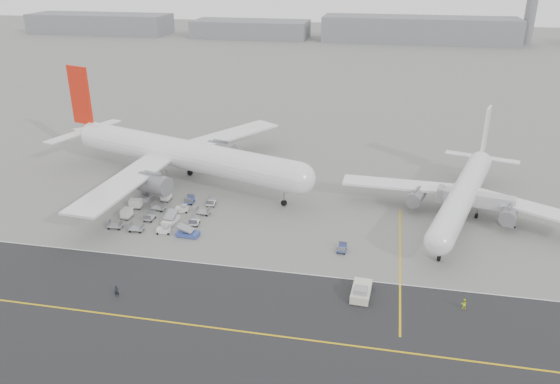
% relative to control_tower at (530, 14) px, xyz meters
% --- Properties ---
extents(ground, '(700.00, 700.00, 0.00)m').
position_rel_control_tower_xyz_m(ground, '(-100.00, -265.00, -16.25)').
color(ground, gray).
rests_on(ground, ground).
extents(taxiway, '(220.00, 59.00, 0.03)m').
position_rel_control_tower_xyz_m(taxiway, '(-94.98, -282.98, -16.24)').
color(taxiway, '#29292C').
rests_on(taxiway, ground).
extents(horizon_buildings, '(520.00, 28.00, 28.00)m').
position_rel_control_tower_xyz_m(horizon_buildings, '(-70.00, -5.00, -16.25)').
color(horizon_buildings, slate).
rests_on(horizon_buildings, ground).
extents(control_tower, '(7.00, 7.00, 31.25)m').
position_rel_control_tower_xyz_m(control_tower, '(0.00, 0.00, 0.00)').
color(control_tower, slate).
rests_on(control_tower, ground).
extents(airliner_a, '(64.11, 62.87, 22.89)m').
position_rel_control_tower_xyz_m(airliner_a, '(-117.94, -234.43, -9.67)').
color(airliner_a, white).
rests_on(airliner_a, ground).
extents(airliner_b, '(46.00, 46.99, 16.63)m').
position_rel_control_tower_xyz_m(airliner_b, '(-58.47, -240.23, -11.45)').
color(airliner_b, white).
rests_on(airliner_b, ground).
extents(pushback_tug, '(3.00, 7.38, 2.10)m').
position_rel_control_tower_xyz_m(pushback_tug, '(-75.68, -271.55, -15.39)').
color(pushback_tug, beige).
rests_on(pushback_tug, ground).
extents(jet_bridge, '(14.91, 5.44, 5.56)m').
position_rel_control_tower_xyz_m(jet_bridge, '(-56.19, -241.45, -12.38)').
color(jet_bridge, gray).
rests_on(jet_bridge, ground).
extents(gse_cluster, '(22.42, 21.66, 1.97)m').
position_rel_control_tower_xyz_m(gse_cluster, '(-114.48, -251.87, -16.25)').
color(gse_cluster, '#95969B').
rests_on(gse_cluster, ground).
extents(stray_dolly, '(1.58, 2.43, 1.44)m').
position_rel_control_tower_xyz_m(stray_dolly, '(-79.73, -258.85, -16.25)').
color(stray_dolly, silver).
rests_on(stray_dolly, ground).
extents(ground_crew_a, '(0.80, 0.65, 1.90)m').
position_rel_control_tower_xyz_m(ground_crew_a, '(-110.87, -278.78, -15.30)').
color(ground_crew_a, black).
rests_on(ground_crew_a, ground).
extents(ground_crew_b, '(0.78, 0.61, 1.61)m').
position_rel_control_tower_xyz_m(ground_crew_b, '(-61.19, -271.77, -15.45)').
color(ground_crew_b, '#DEF51C').
rests_on(ground_crew_b, ground).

